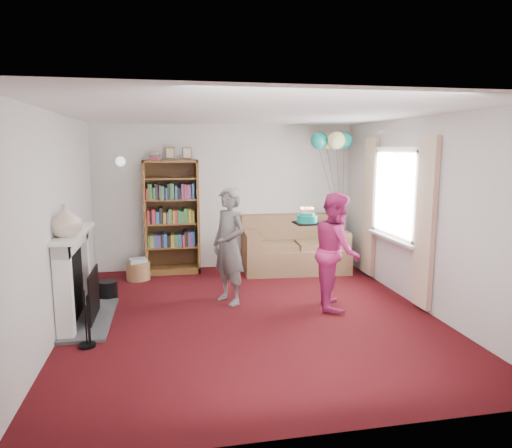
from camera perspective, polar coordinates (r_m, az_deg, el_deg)
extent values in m
plane|color=#35070F|center=(5.90, -0.47, -11.34)|extent=(5.00, 5.00, 0.00)
cube|color=silver|center=(8.04, -3.73, 3.41)|extent=(4.50, 0.02, 2.50)
cube|color=silver|center=(5.63, -23.74, 0.04)|extent=(0.02, 5.00, 2.50)
cube|color=silver|center=(6.38, 19.91, 1.29)|extent=(0.02, 5.00, 2.50)
cube|color=white|center=(5.53, -0.51, 13.73)|extent=(4.50, 5.00, 0.01)
cube|color=#3F3F42|center=(6.08, -20.10, -11.10)|extent=(0.55, 1.40, 0.04)
cube|color=white|center=(5.43, -22.90, -8.04)|extent=(0.18, 0.14, 1.06)
cube|color=white|center=(6.47, -20.92, -5.16)|extent=(0.18, 0.14, 1.06)
cube|color=white|center=(5.84, -22.10, -2.03)|extent=(0.18, 1.24, 0.16)
cube|color=white|center=(5.82, -21.87, -1.06)|extent=(0.28, 1.35, 0.05)
cube|color=black|center=(5.97, -21.98, -6.94)|extent=(0.10, 0.80, 0.86)
cube|color=black|center=(5.97, -19.60, -8.30)|extent=(0.02, 0.70, 0.60)
cylinder|color=black|center=(5.23, -20.54, -10.97)|extent=(0.18, 0.18, 0.64)
cylinder|color=black|center=(6.77, -18.00, -7.88)|extent=(0.26, 0.26, 0.26)
cube|color=white|center=(6.82, 17.34, 8.88)|extent=(0.08, 1.30, 0.08)
cube|color=white|center=(6.94, 16.84, -1.49)|extent=(0.08, 1.30, 0.08)
cube|color=white|center=(6.87, 17.31, 3.65)|extent=(0.01, 1.15, 1.20)
cube|color=white|center=(6.93, 16.61, -1.74)|extent=(0.14, 1.32, 0.04)
cube|color=beige|center=(6.18, 20.41, 0.08)|extent=(0.07, 0.38, 2.20)
cube|color=beige|center=(7.61, 14.03, 2.05)|extent=(0.07, 0.38, 2.20)
cylinder|color=gold|center=(7.91, -16.52, 7.67)|extent=(0.04, 0.12, 0.04)
sphere|color=white|center=(7.82, -16.58, 7.50)|extent=(0.16, 0.16, 0.16)
cube|color=#472B14|center=(7.96, -10.48, 1.05)|extent=(0.90, 0.04, 1.90)
cube|color=brown|center=(7.79, -13.64, 0.75)|extent=(0.04, 0.42, 1.90)
cube|color=brown|center=(7.79, -7.30, 0.94)|extent=(0.04, 0.42, 1.90)
cube|color=brown|center=(7.70, -10.68, 7.72)|extent=(0.90, 0.42, 0.04)
cube|color=brown|center=(7.96, -10.27, -5.58)|extent=(0.90, 0.42, 0.10)
cube|color=brown|center=(7.87, -10.36, -2.76)|extent=(0.82, 0.38, 0.03)
cube|color=brown|center=(7.79, -10.45, 0.12)|extent=(0.82, 0.38, 0.02)
cube|color=brown|center=(7.74, -10.53, 3.05)|extent=(0.82, 0.38, 0.02)
cube|color=brown|center=(7.71, -10.61, 5.63)|extent=(0.82, 0.38, 0.02)
cube|color=maroon|center=(7.68, -12.58, 8.25)|extent=(0.16, 0.22, 0.12)
cube|color=brown|center=(7.74, -10.71, 8.69)|extent=(0.16, 0.02, 0.20)
cube|color=brown|center=(7.75, -8.61, 8.74)|extent=(0.16, 0.02, 0.20)
cube|color=brown|center=(7.95, 4.90, -4.31)|extent=(1.76, 0.93, 0.42)
cube|color=brown|center=(8.20, 4.28, -1.28)|extent=(1.76, 0.24, 0.73)
cube|color=brown|center=(7.73, -0.54, -3.09)|extent=(0.24, 0.88, 0.57)
cube|color=brown|center=(8.14, 10.10, -2.60)|extent=(0.24, 0.88, 0.57)
cube|color=brown|center=(7.72, 2.26, -2.87)|extent=(0.75, 0.63, 0.12)
cube|color=brown|center=(7.93, 7.83, -2.62)|extent=(0.75, 0.63, 0.12)
cylinder|color=#946845|center=(7.62, -14.50, -5.69)|extent=(0.38, 0.38, 0.28)
cube|color=beige|center=(7.58, -14.55, -4.44)|extent=(0.26, 0.21, 0.06)
imported|color=black|center=(6.16, -3.39, -2.75)|extent=(0.62, 0.69, 1.58)
imported|color=#B42464|center=(6.10, 10.01, -3.25)|extent=(0.73, 0.86, 1.53)
cube|color=black|center=(6.21, 6.39, 0.10)|extent=(0.33, 0.33, 0.02)
cylinder|color=#0A7F66|center=(6.20, 6.40, 0.65)|extent=(0.27, 0.27, 0.10)
cylinder|color=#0A7F66|center=(6.19, 6.41, 1.20)|extent=(0.20, 0.20, 0.04)
cylinder|color=#DF6388|center=(6.21, 7.14, 1.54)|extent=(0.01, 0.01, 0.09)
sphere|color=orange|center=(6.20, 7.15, 1.99)|extent=(0.02, 0.02, 0.02)
cylinder|color=#DF6388|center=(6.24, 6.95, 1.58)|extent=(0.01, 0.01, 0.09)
sphere|color=orange|center=(6.24, 6.96, 2.04)|extent=(0.02, 0.02, 0.02)
cylinder|color=#DF6388|center=(6.26, 6.64, 1.61)|extent=(0.01, 0.01, 0.09)
sphere|color=orange|center=(6.26, 6.65, 2.07)|extent=(0.02, 0.02, 0.02)
cylinder|color=#DF6388|center=(6.27, 6.28, 1.62)|extent=(0.01, 0.01, 0.09)
sphere|color=orange|center=(6.26, 6.29, 2.08)|extent=(0.02, 0.02, 0.02)
cylinder|color=#DF6388|center=(6.25, 5.95, 1.61)|extent=(0.01, 0.01, 0.09)
sphere|color=orange|center=(6.24, 5.96, 2.06)|extent=(0.02, 0.02, 0.02)
cylinder|color=#DF6388|center=(6.22, 5.73, 1.57)|extent=(0.01, 0.01, 0.09)
sphere|color=orange|center=(6.21, 5.73, 2.03)|extent=(0.02, 0.02, 0.02)
cylinder|color=#DF6388|center=(6.18, 5.66, 1.53)|extent=(0.01, 0.01, 0.09)
sphere|color=orange|center=(6.18, 5.66, 1.99)|extent=(0.02, 0.02, 0.02)
cylinder|color=#DF6388|center=(6.14, 5.76, 1.48)|extent=(0.01, 0.01, 0.09)
sphere|color=orange|center=(6.14, 5.77, 1.94)|extent=(0.02, 0.02, 0.02)
cylinder|color=#DF6388|center=(6.12, 6.02, 1.44)|extent=(0.01, 0.01, 0.09)
sphere|color=orange|center=(6.11, 6.02, 1.90)|extent=(0.02, 0.02, 0.02)
cylinder|color=#DF6388|center=(6.11, 6.37, 1.42)|extent=(0.01, 0.01, 0.09)
sphere|color=orange|center=(6.10, 6.37, 1.88)|extent=(0.02, 0.02, 0.02)
cylinder|color=#DF6388|center=(6.11, 6.73, 1.42)|extent=(0.01, 0.01, 0.09)
sphere|color=orange|center=(6.11, 6.74, 1.88)|extent=(0.02, 0.02, 0.02)
cylinder|color=#DF6388|center=(6.14, 7.02, 1.44)|extent=(0.01, 0.01, 0.09)
sphere|color=orange|center=(6.13, 7.02, 1.91)|extent=(0.02, 0.02, 0.02)
cylinder|color=#DF6388|center=(6.17, 7.16, 1.49)|extent=(0.01, 0.01, 0.09)
sphere|color=orange|center=(6.17, 7.17, 1.95)|extent=(0.02, 0.02, 0.02)
sphere|color=#3F3F3F|center=(7.90, 10.67, -0.98)|extent=(0.02, 0.02, 0.02)
sphere|color=teal|center=(7.92, 10.98, 10.20)|extent=(0.29, 0.29, 0.29)
sphere|color=#FFF89B|center=(8.05, 8.91, 10.24)|extent=(0.29, 0.29, 0.29)
sphere|color=teal|center=(7.77, 7.92, 10.30)|extent=(0.29, 0.29, 0.29)
sphere|color=#FFF89B|center=(7.64, 10.05, 10.26)|extent=(0.29, 0.29, 0.29)
imported|color=beige|center=(5.45, -22.68, 0.42)|extent=(0.35, 0.35, 0.36)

